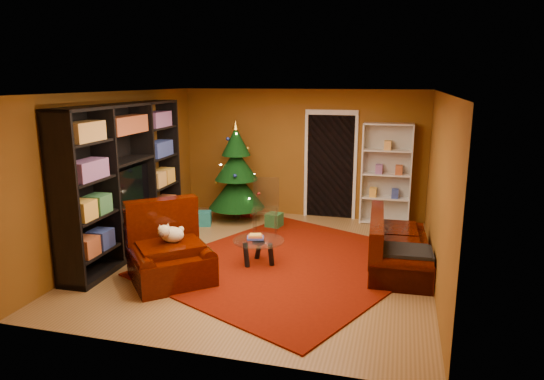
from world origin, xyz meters
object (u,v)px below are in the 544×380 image
(armchair, at_px, (170,251))
(coffee_table, at_px, (259,252))
(media_unit, at_px, (125,180))
(rug, at_px, (290,264))
(gift_box_green, at_px, (274,220))
(white_bookshelf, at_px, (386,174))
(dog, at_px, (172,235))
(acrylic_chair, at_px, (265,210))
(gift_box_teal, at_px, (204,218))
(christmas_tree, at_px, (236,172))
(sofa, at_px, (399,242))
(gift_box_red, at_px, (248,211))

(armchair, bearing_deg, coffee_table, 0.53)
(media_unit, relative_size, armchair, 2.76)
(rug, relative_size, armchair, 3.40)
(media_unit, xyz_separation_m, gift_box_green, (1.96, 1.93, -1.07))
(media_unit, height_order, armchair, media_unit)
(white_bookshelf, relative_size, dog, 5.06)
(dog, bearing_deg, acrylic_chair, 31.31)
(acrylic_chair, bearing_deg, dog, -118.78)
(rug, distance_m, media_unit, 2.95)
(media_unit, height_order, white_bookshelf, media_unit)
(gift_box_teal, height_order, coffee_table, coffee_table)
(christmas_tree, relative_size, dog, 5.05)
(gift_box_green, height_order, acrylic_chair, acrylic_chair)
(rug, xyz_separation_m, media_unit, (-2.69, -0.12, 1.20))
(rug, xyz_separation_m, christmas_tree, (-1.61, 2.16, 0.97))
(christmas_tree, xyz_separation_m, dog, (0.13, -3.13, -0.31))
(dog, xyz_separation_m, sofa, (3.08, 1.28, -0.26))
(gift_box_teal, bearing_deg, media_unit, -109.37)
(media_unit, height_order, gift_box_green, media_unit)
(media_unit, relative_size, dog, 7.88)
(media_unit, distance_m, gift_box_red, 3.02)
(rug, xyz_separation_m, gift_box_teal, (-2.09, 1.58, 0.13))
(gift_box_red, bearing_deg, acrylic_chair, -57.93)
(white_bookshelf, relative_size, coffee_table, 2.58)
(gift_box_teal, bearing_deg, dog, -76.46)
(armchair, xyz_separation_m, acrylic_chair, (0.72, 2.34, 0.02))
(media_unit, bearing_deg, acrylic_chair, 34.98)
(gift_box_teal, bearing_deg, rug, -37.04)
(gift_box_red, relative_size, coffee_table, 0.27)
(gift_box_green, xyz_separation_m, coffee_table, (0.26, -1.94, 0.07))
(white_bookshelf, height_order, coffee_table, white_bookshelf)
(gift_box_teal, distance_m, dog, 2.68)
(media_unit, bearing_deg, white_bookshelf, 33.17)
(media_unit, distance_m, armchair, 1.70)
(gift_box_green, relative_size, gift_box_red, 1.31)
(gift_box_teal, xyz_separation_m, dog, (0.61, -2.55, 0.53))
(gift_box_teal, distance_m, gift_box_green, 1.38)
(media_unit, bearing_deg, coffee_table, -1.75)
(media_unit, distance_m, dog, 1.58)
(dog, xyz_separation_m, acrylic_chair, (0.71, 2.27, -0.20))
(media_unit, height_order, gift_box_teal, media_unit)
(rug, bearing_deg, acrylic_chair, 120.59)
(rug, bearing_deg, coffee_table, -164.12)
(gift_box_red, distance_m, sofa, 3.73)
(christmas_tree, height_order, sofa, christmas_tree)
(gift_box_teal, height_order, sofa, sofa)
(christmas_tree, xyz_separation_m, armchair, (0.13, -3.20, -0.53))
(christmas_tree, relative_size, acrylic_chair, 2.16)
(coffee_table, bearing_deg, rug, 15.88)
(dog, bearing_deg, gift_box_teal, 62.24)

